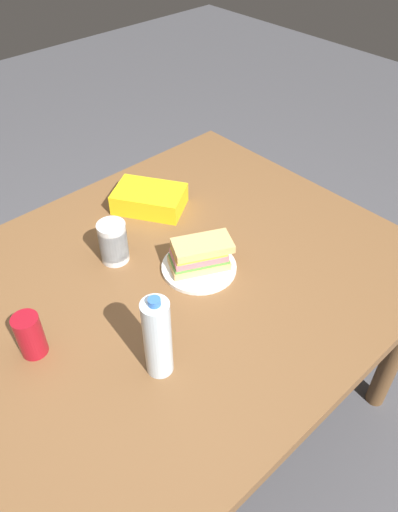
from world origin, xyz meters
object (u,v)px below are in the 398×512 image
dining_table (166,301)px  paper_plate (199,267)px  chip_bag (150,199)px  sandwich (200,255)px  soda_can_red (30,335)px  water_bottle_tall (158,338)px  plastic_cup_stack (113,242)px

dining_table → paper_plate: (0.11, -0.03, 0.09)m
chip_bag → sandwich: bearing=-45.9°
soda_can_red → sandwich: bearing=-6.5°
sandwich → chip_bag: bearing=76.7°
soda_can_red → water_bottle_tall: water_bottle_tall is taller
sandwich → soda_can_red: soda_can_red is taller
dining_table → paper_plate: 0.14m
chip_bag → paper_plate: bearing=-46.5°
paper_plate → dining_table: bearing=165.2°
dining_table → sandwich: 0.18m
chip_bag → plastic_cup_stack: size_ratio=1.76×
paper_plate → plastic_cup_stack: plastic_cup_stack is taller
soda_can_red → chip_bag: size_ratio=0.53×
soda_can_red → water_bottle_tall: (0.20, -0.25, 0.05)m
sandwich → plastic_cup_stack: plastic_cup_stack is taller
water_bottle_tall → plastic_cup_stack: size_ratio=1.85×
sandwich → water_bottle_tall: water_bottle_tall is taller
paper_plate → plastic_cup_stack: bearing=127.4°
sandwich → chip_bag: sandwich is taller
dining_table → chip_bag: chip_bag is taller
paper_plate → soda_can_red: soda_can_red is taller
chip_bag → water_bottle_tall: 0.66m
paper_plate → soda_can_red: (-0.50, 0.06, 0.05)m
soda_can_red → chip_bag: 0.65m
sandwich → soda_can_red: (-0.51, 0.06, 0.01)m
soda_can_red → plastic_cup_stack: bearing=22.6°
soda_can_red → plastic_cup_stack: size_ratio=0.93×
dining_table → sandwich: sandwich is taller
sandwich → soda_can_red: 0.51m
dining_table → water_bottle_tall: water_bottle_tall is taller
dining_table → sandwich: bearing=-14.2°
plastic_cup_stack → paper_plate: bearing=-52.6°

